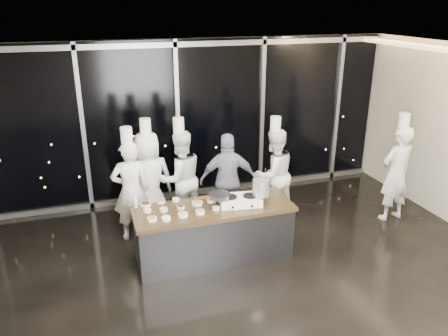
# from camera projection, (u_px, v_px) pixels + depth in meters

# --- Properties ---
(ground) EXTENTS (9.00, 9.00, 0.00)m
(ground) POSITION_uv_depth(u_px,v_px,m) (232.00, 290.00, 6.22)
(ground) COLOR black
(ground) RESTS_ON ground
(room_shell) EXTENTS (9.02, 7.02, 3.21)m
(room_shell) POSITION_uv_depth(u_px,v_px,m) (246.00, 138.00, 5.46)
(room_shell) COLOR beige
(room_shell) RESTS_ON ground
(window_wall) EXTENTS (8.90, 0.11, 3.20)m
(window_wall) POSITION_uv_depth(u_px,v_px,m) (177.00, 122.00, 8.70)
(window_wall) COLOR black
(window_wall) RESTS_ON ground
(demo_counter) EXTENTS (2.46, 0.86, 0.90)m
(demo_counter) POSITION_uv_depth(u_px,v_px,m) (214.00, 233.00, 6.86)
(demo_counter) COLOR #3B3A40
(demo_counter) RESTS_ON ground
(stove) EXTENTS (0.70, 0.50, 0.14)m
(stove) POSITION_uv_depth(u_px,v_px,m) (240.00, 200.00, 6.77)
(stove) COLOR white
(stove) RESTS_ON demo_counter
(frying_pan) EXTENTS (0.61, 0.39, 0.06)m
(frying_pan) POSITION_uv_depth(u_px,v_px,m) (219.00, 195.00, 6.69)
(frying_pan) COLOR slate
(frying_pan) RESTS_ON stove
(stock_pot) EXTENTS (0.30, 0.30, 0.26)m
(stock_pot) POSITION_uv_depth(u_px,v_px,m) (261.00, 187.00, 6.73)
(stock_pot) COLOR silver
(stock_pot) RESTS_ON stove
(prep_bowls) EXTENTS (1.16, 0.72, 0.05)m
(prep_bowls) POSITION_uv_depth(u_px,v_px,m) (177.00, 208.00, 6.60)
(prep_bowls) COLOR white
(prep_bowls) RESTS_ON demo_counter
(squeeze_bottle) EXTENTS (0.06, 0.06, 0.21)m
(squeeze_bottle) POSITION_uv_depth(u_px,v_px,m) (135.00, 202.00, 6.64)
(squeeze_bottle) COLOR silver
(squeeze_bottle) RESTS_ON demo_counter
(chef_far_left) EXTENTS (0.65, 0.43, 1.98)m
(chef_far_left) POSITION_uv_depth(u_px,v_px,m) (131.00, 190.00, 7.31)
(chef_far_left) COLOR white
(chef_far_left) RESTS_ON ground
(chef_left) EXTENTS (0.94, 0.68, 2.01)m
(chef_left) POSITION_uv_depth(u_px,v_px,m) (149.00, 180.00, 7.71)
(chef_left) COLOR white
(chef_left) RESTS_ON ground
(chef_center) EXTENTS (0.97, 0.82, 2.00)m
(chef_center) POSITION_uv_depth(u_px,v_px,m) (181.00, 178.00, 7.81)
(chef_center) COLOR white
(chef_center) RESTS_ON ground
(guest) EXTENTS (1.08, 0.63, 1.73)m
(guest) POSITION_uv_depth(u_px,v_px,m) (228.00, 180.00, 7.78)
(guest) COLOR #121632
(guest) RESTS_ON ground
(chef_right) EXTENTS (0.95, 0.81, 1.95)m
(chef_right) POSITION_uv_depth(u_px,v_px,m) (273.00, 174.00, 8.06)
(chef_right) COLOR white
(chef_right) RESTS_ON ground
(chef_side) EXTENTS (0.71, 0.52, 2.04)m
(chef_side) POSITION_uv_depth(u_px,v_px,m) (396.00, 173.00, 7.97)
(chef_side) COLOR white
(chef_side) RESTS_ON ground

